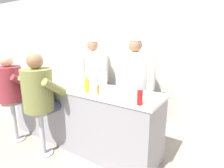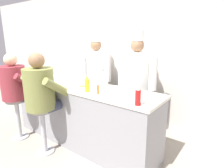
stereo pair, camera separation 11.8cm
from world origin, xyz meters
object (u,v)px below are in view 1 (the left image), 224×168
water_pitcher_clear (102,80)px  diner_seated_maroon (12,86)px  ketchup_bottle_red (140,96)px  cup_stack_steel (82,70)px  breakfast_plate (81,87)px  coffee_mug_tan (40,80)px  cook_in_whites_far (134,81)px  mustard_bottle_yellow (87,85)px  hot_sauce_bottle_orange (98,90)px  cook_in_whites_near (93,74)px  diner_seated_olive (40,92)px  cereal_bowl (65,82)px

water_pitcher_clear → diner_seated_maroon: 1.48m
ketchup_bottle_red → cup_stack_steel: bearing=160.9°
breakfast_plate → coffee_mug_tan: size_ratio=2.11×
water_pitcher_clear → cook_in_whites_far: cook_in_whites_far is taller
mustard_bottle_yellow → cup_stack_steel: (-0.42, 0.37, 0.10)m
hot_sauce_bottle_orange → coffee_mug_tan: 1.19m
hot_sauce_bottle_orange → water_pitcher_clear: size_ratio=0.60×
coffee_mug_tan → cook_in_whites_near: 1.08m
cup_stack_steel → diner_seated_olive: 0.74m
mustard_bottle_yellow → water_pitcher_clear: (0.00, 0.35, 0.00)m
mustard_bottle_yellow → coffee_mug_tan: size_ratio=1.79×
cereal_bowl → diner_seated_maroon: diner_seated_maroon is taller
breakfast_plate → cereal_bowl: size_ratio=1.84×
breakfast_plate → cereal_bowl: breakfast_plate is taller
water_pitcher_clear → cereal_bowl: size_ratio=1.50×
mustard_bottle_yellow → hot_sauce_bottle_orange: size_ratio=1.75×
cup_stack_steel → cook_in_whites_near: (-0.31, 0.66, -0.20)m
breakfast_plate → diner_seated_maroon: 1.18m
hot_sauce_bottle_orange → coffee_mug_tan: bearing=-179.2°
hot_sauce_bottle_orange → water_pitcher_clear: 0.39m
cup_stack_steel → diner_seated_maroon: size_ratio=0.28×
water_pitcher_clear → cup_stack_steel: (-0.42, 0.02, 0.10)m
diner_seated_maroon → hot_sauce_bottle_orange: bearing=12.1°
hot_sauce_bottle_orange → breakfast_plate: (-0.40, 0.11, -0.05)m
coffee_mug_tan → mustard_bottle_yellow: bearing=0.6°
mustard_bottle_yellow → coffee_mug_tan: 1.01m
water_pitcher_clear → ketchup_bottle_red: bearing=-26.4°
diner_seated_olive → cup_stack_steel: bearing=76.0°
cup_stack_steel → breakfast_plate: bearing=-52.2°
cereal_bowl → hot_sauce_bottle_orange: bearing=-11.9°
water_pitcher_clear → cereal_bowl: 0.66m
cereal_bowl → coffee_mug_tan: size_ratio=1.14×
ketchup_bottle_red → diner_seated_maroon: diner_seated_maroon is taller
hot_sauce_bottle_orange → breakfast_plate: size_ratio=0.49×
diner_seated_olive → ketchup_bottle_red: bearing=10.7°
mustard_bottle_yellow → diner_seated_maroon: 1.36m
water_pitcher_clear → diner_seated_olive: bearing=-131.6°
coffee_mug_tan → cook_in_whites_far: (1.26, 0.91, -0.02)m
breakfast_plate → ketchup_bottle_red: bearing=-9.0°
coffee_mug_tan → diner_seated_maroon: diner_seated_maroon is taller
coffee_mug_tan → cook_in_whites_far: size_ratio=0.07×
water_pitcher_clear → cook_in_whites_far: 0.62m
water_pitcher_clear → cup_stack_steel: bearing=176.8°
diner_seated_maroon → diner_seated_olive: diner_seated_olive is taller
hot_sauce_bottle_orange → cereal_bowl: (-0.81, 0.17, -0.04)m
cook_in_whites_far → diner_seated_maroon: bearing=-142.1°
cereal_bowl → cook_in_whites_near: size_ratio=0.08×
cook_in_whites_near → cook_in_whites_far: size_ratio=0.98×
cook_in_whites_near → diner_seated_maroon: bearing=-113.6°
mustard_bottle_yellow → cook_in_whites_far: (0.25, 0.90, -0.08)m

